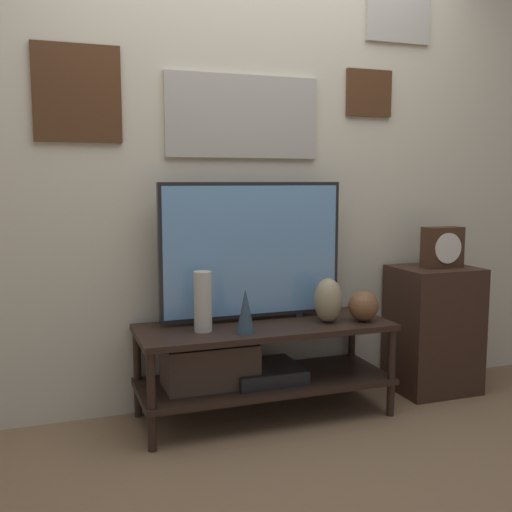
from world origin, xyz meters
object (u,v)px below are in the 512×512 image
vase_tall_ceramic (203,302)px  vase_urn_stoneware (328,300)px  television (252,250)px  mantel_clock (442,247)px  vase_slim_bronze (245,311)px  vase_round_glass (363,306)px

vase_tall_ceramic → vase_urn_stoneware: 0.66m
television → vase_urn_stoneware: 0.47m
television → mantel_clock: size_ratio=4.22×
vase_urn_stoneware → mantel_clock: size_ratio=1.00×
vase_slim_bronze → mantel_clock: 1.27m
vase_slim_bronze → vase_round_glass: size_ratio=1.37×
vase_tall_ceramic → mantel_clock: (1.42, 0.06, 0.21)m
vase_slim_bronze → vase_round_glass: 0.66m
television → vase_round_glass: 0.65m
vase_tall_ceramic → television: bearing=24.3°
vase_tall_ceramic → vase_slim_bronze: 0.21m
vase_round_glass → vase_tall_ceramic: bearing=175.2°
television → mantel_clock: bearing=-3.8°
vase_round_glass → mantel_clock: (0.58, 0.13, 0.27)m
mantel_clock → vase_round_glass: bearing=-167.2°
television → vase_urn_stoneware: (0.36, -0.17, -0.25)m
vase_urn_stoneware → vase_round_glass: size_ratio=1.45×
vase_urn_stoneware → vase_round_glass: vase_urn_stoneware is taller
mantel_clock → vase_slim_bronze: bearing=-172.6°
vase_round_glass → mantel_clock: bearing=12.8°
vase_urn_stoneware → vase_round_glass: (0.19, -0.04, -0.04)m
vase_tall_ceramic → mantel_clock: bearing=2.4°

